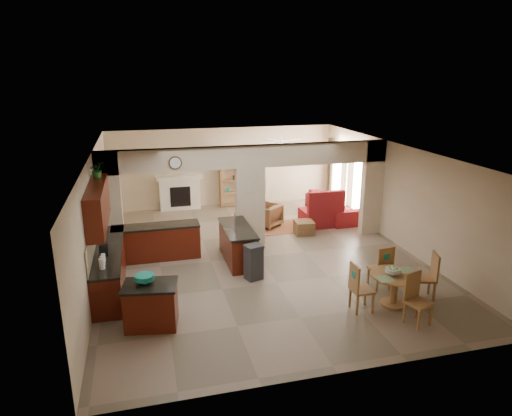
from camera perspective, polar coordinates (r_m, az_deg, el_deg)
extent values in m
plane|color=#816E59|center=(12.09, 0.40, -6.11)|extent=(10.00, 10.00, 0.00)
plane|color=white|center=(11.30, 0.43, 7.08)|extent=(10.00, 10.00, 0.00)
plane|color=beige|center=(16.36, -4.07, 5.10)|extent=(8.00, 0.00, 8.00)
plane|color=beige|center=(7.24, 10.76, -10.74)|extent=(8.00, 0.00, 8.00)
plane|color=beige|center=(11.32, -19.56, -1.19)|extent=(0.00, 10.00, 10.00)
plane|color=beige|center=(13.19, 17.48, 1.48)|extent=(0.00, 10.00, 10.00)
cube|color=beige|center=(12.25, -17.81, 0.32)|extent=(0.60, 0.25, 2.80)
cube|color=beige|center=(12.64, -0.74, 0.21)|extent=(0.80, 0.25, 2.20)
cube|color=beige|center=(13.87, 14.29, 2.48)|extent=(0.60, 0.25, 2.80)
cube|color=beige|center=(12.31, -0.77, 6.47)|extent=(8.00, 0.25, 0.60)
cube|color=#431907|center=(10.88, -17.80, -7.21)|extent=(0.60, 3.20, 0.86)
cube|color=black|center=(10.71, -18.02, -4.98)|extent=(0.62, 3.22, 0.05)
cube|color=tan|center=(10.63, -19.67, -3.50)|extent=(0.02, 3.20, 0.55)
cube|color=#431907|center=(12.12, -12.30, -4.27)|extent=(2.20, 0.60, 0.86)
cube|color=black|center=(11.97, -12.43, -2.24)|extent=(2.22, 0.62, 0.05)
cube|color=#431907|center=(10.40, -19.18, 0.29)|extent=(0.35, 2.40, 0.90)
cube|color=#431907|center=(11.71, -2.31, -4.63)|extent=(0.65, 1.80, 0.86)
cube|color=black|center=(11.55, -2.34, -2.53)|extent=(0.70, 1.85, 0.05)
cube|color=silver|center=(10.95, -1.37, -6.26)|extent=(0.58, 0.04, 0.70)
cylinder|color=#4B2B19|center=(11.87, -10.06, 5.57)|extent=(0.34, 0.03, 0.34)
cube|color=#915C35|center=(14.29, 2.91, -2.44)|extent=(1.60, 1.30, 0.01)
cube|color=white|center=(16.20, -9.48, 1.70)|extent=(1.40, 0.28, 1.10)
cube|color=black|center=(16.08, -9.43, 1.40)|extent=(0.70, 0.04, 0.70)
cube|color=white|center=(16.04, -9.58, 3.75)|extent=(1.60, 0.35, 0.10)
cube|color=brown|center=(16.36, -2.72, 3.33)|extent=(1.00, 0.32, 1.80)
cube|color=white|center=(15.15, 12.82, 3.00)|extent=(0.02, 0.90, 1.90)
cube|color=white|center=(16.64, 10.19, 4.37)|extent=(0.02, 0.90, 1.90)
cube|color=white|center=(15.93, 11.42, 3.19)|extent=(0.02, 0.70, 2.10)
cube|color=#3B1B17|center=(14.62, 13.74, 2.43)|extent=(0.10, 0.28, 2.30)
cube|color=#3B1B17|center=(15.66, 11.71, 3.51)|extent=(0.10, 0.28, 2.30)
cube|color=#3B1B17|center=(16.09, 10.94, 3.91)|extent=(0.10, 0.28, 2.30)
cube|color=#3B1B17|center=(17.16, 9.25, 4.79)|extent=(0.10, 0.28, 2.30)
cylinder|color=white|center=(14.60, 3.14, 8.32)|extent=(1.00, 1.00, 0.10)
cube|color=#431907|center=(9.09, -12.96, -11.88)|extent=(1.05, 0.81, 0.82)
cube|color=black|center=(8.90, -13.15, -9.42)|extent=(1.11, 0.87, 0.05)
cylinder|color=#138571|center=(8.91, -13.77, -8.62)|extent=(0.36, 0.36, 0.17)
cube|color=#2D2D2F|center=(10.72, -0.30, -6.95)|extent=(0.45, 0.41, 0.78)
cylinder|color=brown|center=(9.89, 17.03, -8.04)|extent=(1.02, 1.02, 0.04)
cylinder|color=brown|center=(10.03, 16.87, -9.75)|extent=(0.15, 0.15, 0.66)
cylinder|color=brown|center=(10.17, 16.72, -11.37)|extent=(0.52, 0.52, 0.06)
cylinder|color=#6EB126|center=(9.82, 16.72, -7.55)|extent=(0.31, 0.31, 0.16)
imported|color=maroon|center=(15.49, 9.63, 0.31)|extent=(2.58, 1.08, 0.74)
cube|color=maroon|center=(14.64, 8.07, -1.14)|extent=(1.19, 0.97, 0.47)
imported|color=maroon|center=(14.32, 1.38, -0.91)|extent=(1.07, 1.08, 0.71)
cube|color=maroon|center=(13.76, 6.03, -2.43)|extent=(0.60, 0.60, 0.40)
imported|color=#154F16|center=(10.95, -19.24, 4.54)|extent=(0.42, 0.39, 0.38)
cube|color=brown|center=(10.68, 15.21, -7.34)|extent=(0.47, 0.47, 0.05)
cube|color=brown|center=(10.99, 15.31, -7.95)|extent=(0.04, 0.04, 0.44)
cube|color=brown|center=(10.80, 13.84, -8.28)|extent=(0.04, 0.04, 0.44)
cube|color=brown|center=(10.74, 16.39, -8.63)|extent=(0.04, 0.04, 0.44)
cube|color=brown|center=(10.55, 14.90, -8.98)|extent=(0.04, 0.04, 0.44)
cube|color=brown|center=(10.42, 15.95, -6.21)|extent=(0.42, 0.09, 0.55)
cube|color=#138571|center=(10.38, 16.06, -5.90)|extent=(0.14, 0.03, 0.14)
cube|color=brown|center=(10.49, 20.33, -8.26)|extent=(0.52, 0.52, 0.05)
cube|color=brown|center=(10.68, 19.05, -9.03)|extent=(0.04, 0.04, 0.44)
cube|color=brown|center=(10.39, 19.58, -9.84)|extent=(0.04, 0.04, 0.44)
cube|color=brown|center=(10.79, 20.80, -8.97)|extent=(0.04, 0.04, 0.44)
cube|color=brown|center=(10.50, 21.37, -9.76)|extent=(0.04, 0.04, 0.44)
cube|color=brown|center=(10.44, 21.49, -6.73)|extent=(0.16, 0.41, 0.55)
cube|color=#138571|center=(10.42, 21.67, -6.37)|extent=(0.05, 0.14, 0.14)
cube|color=brown|center=(9.43, 19.67, -11.11)|extent=(0.52, 0.52, 0.05)
cube|color=brown|center=(9.33, 19.67, -13.04)|extent=(0.04, 0.04, 0.44)
cube|color=brown|center=(9.57, 20.99, -12.39)|extent=(0.04, 0.04, 0.44)
cube|color=brown|center=(9.51, 18.06, -12.27)|extent=(0.04, 0.04, 0.44)
cube|color=brown|center=(9.75, 19.40, -11.66)|extent=(0.04, 0.04, 0.44)
cube|color=brown|center=(9.40, 18.95, -9.08)|extent=(0.41, 0.16, 0.55)
cube|color=#138571|center=(9.39, 18.88, -8.64)|extent=(0.14, 0.05, 0.14)
cube|color=brown|center=(9.62, 13.11, -9.95)|extent=(0.43, 0.43, 0.05)
cube|color=brown|center=(9.66, 14.39, -11.45)|extent=(0.04, 0.04, 0.44)
cube|color=brown|center=(9.93, 13.48, -10.58)|extent=(0.04, 0.04, 0.44)
cube|color=brown|center=(9.52, 12.54, -11.77)|extent=(0.04, 0.04, 0.44)
cube|color=brown|center=(9.79, 11.67, -10.87)|extent=(0.04, 0.04, 0.44)
cube|color=brown|center=(9.41, 12.18, -8.48)|extent=(0.05, 0.42, 0.55)
cube|color=#138571|center=(9.37, 12.07, -8.11)|extent=(0.01, 0.14, 0.14)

